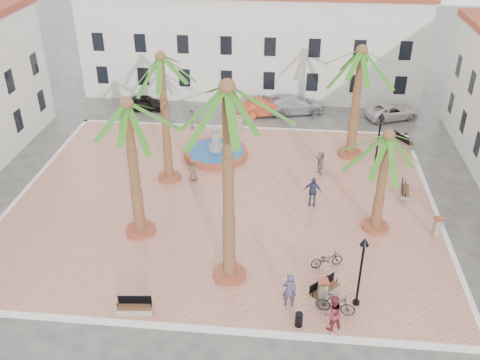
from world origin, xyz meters
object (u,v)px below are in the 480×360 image
Objects in this scene: palm_nw at (161,71)px; bench_se at (324,292)px; bench_ne at (403,142)px; car_white at (392,111)px; pedestrian_fountain_b at (312,191)px; bicycle_b at (336,304)px; lamppost_e at (379,132)px; bollard_e at (437,227)px; lamppost_s at (362,260)px; pedestrian_fountain_a at (193,170)px; palm_ne at (360,64)px; fountain at (216,152)px; cyclist_a at (289,290)px; palm_s at (227,110)px; cyclist_b at (333,313)px; car_red at (266,107)px; bollard_se at (322,292)px; car_silver at (294,105)px; pedestrian_north at (193,117)px; pedestrian_east at (320,163)px; car_black at (145,103)px; litter_bin at (299,320)px; bollard_n at (240,121)px; bicycle_a at (327,259)px; palm_sw at (128,121)px; bench_s at (135,309)px; palm_e at (387,149)px; bench_e at (404,192)px.

bench_se is at bearing -46.65° from palm_nw.
bench_ne is 0.41× the size of car_white.
pedestrian_fountain_b is at bearing 132.97° from car_white.
bicycle_b is at bearing -74.23° from pedestrian_fountain_b.
bench_se is at bearing -106.52° from lamppost_e.
bench_se is at bearing -139.02° from bollard_e.
pedestrian_fountain_a is (-9.81, 10.87, -1.86)m from lamppost_s.
pedestrian_fountain_a is at bearing -155.82° from palm_ne.
cyclist_a is (5.61, -14.93, 0.61)m from fountain.
bench_se is at bearing -62.65° from fountain.
bicycle_b is (5.22, -2.15, -8.57)m from palm_s.
cyclist_b is 24.79m from car_red.
palm_nw reaches higher than pedestrian_fountain_b.
car_silver is at bearing 94.08° from bollard_se.
pedestrian_north is (-10.05, 20.80, 0.05)m from cyclist_b.
pedestrian_east is at bearing -126.87° from palm_ne.
bench_se is 0.88× the size of bench_ne.
cyclist_b is 28.72m from car_black.
bench_ne is 20.75m from litter_bin.
car_silver reaches higher than car_black.
bicycle_b is at bearing 144.44° from car_white.
palm_s reaches higher than car_black.
bollard_n is 0.81× the size of pedestrian_north.
lamppost_s is 2.11× the size of cyclist_b.
lamppost_e is at bearing -133.46° from cyclist_b.
fountain reaches higher than bench_ne.
litter_bin is 0.38× the size of cyclist_b.
car_red is 10.54m from car_white.
bench_ne is 1.05× the size of bicycle_a.
bicycle_b reaches higher than car_white.
pedestrian_fountain_b is (9.79, 3.89, -5.98)m from palm_sw.
car_white is (2.53, 9.60, -2.44)m from lamppost_e.
lamppost_e is 0.95× the size of car_white.
lamppost_e is (12.71, 15.16, 2.67)m from bench_s.
palm_e reaches higher than pedestrian_north.
cyclist_a is at bearing 92.79° from bicycle_b.
bicycle_a reaches higher than litter_bin.
palm_ne reaches higher than car_red.
bollard_n is at bearing -142.50° from pedestrian_east.
bollard_e is 19.77m from car_red.
car_silver is (2.93, 22.06, -8.52)m from palm_s.
palm_nw is 14.59m from car_black.
bench_ne is at bearing 0.76° from bench_e.
palm_nw reaches higher than lamppost_s.
cyclist_b is (0.05, -4.38, 0.45)m from bicycle_a.
cyclist_a is 0.36× the size of car_silver.
bollard_n is at bearing 94.06° from palm_s.
bench_se is at bearing 125.84° from bench_ne.
cyclist_a is (-1.70, -0.80, 0.67)m from bench_se.
palm_sw is 4.42× the size of cyclist_a.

